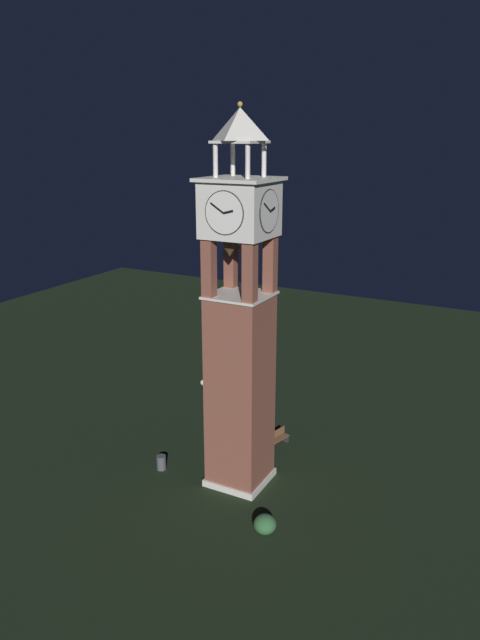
% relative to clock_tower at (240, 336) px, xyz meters
% --- Properties ---
extents(ground, '(80.00, 80.00, 0.00)m').
position_rel_clock_tower_xyz_m(ground, '(0.00, 0.00, -8.07)').
color(ground, black).
extents(clock_tower, '(3.32, 3.32, 19.02)m').
position_rel_clock_tower_xyz_m(clock_tower, '(0.00, 0.00, 0.00)').
color(clock_tower, brown).
rests_on(clock_tower, ground).
extents(park_bench, '(0.81, 1.66, 0.95)m').
position_rel_clock_tower_xyz_m(park_bench, '(-0.20, -4.33, -7.59)').
color(park_bench, brown).
rests_on(park_bench, ground).
extents(lamp_post, '(0.36, 0.36, 4.00)m').
position_rel_clock_tower_xyz_m(lamp_post, '(3.87, -2.73, -5.31)').
color(lamp_post, black).
rests_on(lamp_post, ground).
extents(trash_bin, '(0.52, 0.52, 0.80)m').
position_rel_clock_tower_xyz_m(trash_bin, '(4.33, 1.06, -7.67)').
color(trash_bin, '#4C4C51').
rests_on(trash_bin, ground).
extents(shrub_near_entry, '(1.06, 1.06, 0.90)m').
position_rel_clock_tower_xyz_m(shrub_near_entry, '(-3.11, 3.40, -7.62)').
color(shrub_near_entry, '#336638').
rests_on(shrub_near_entry, ground).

